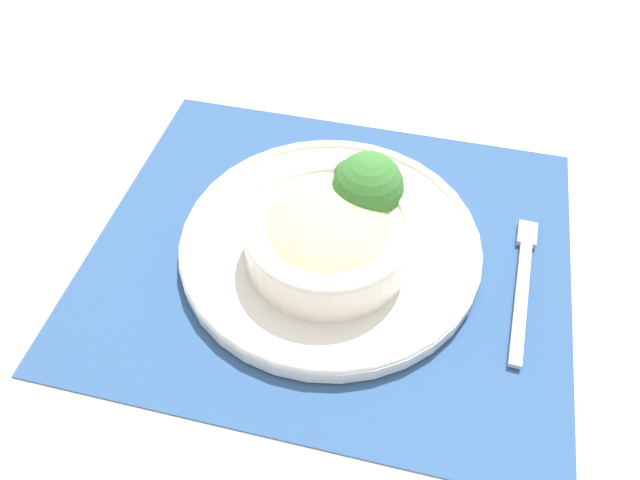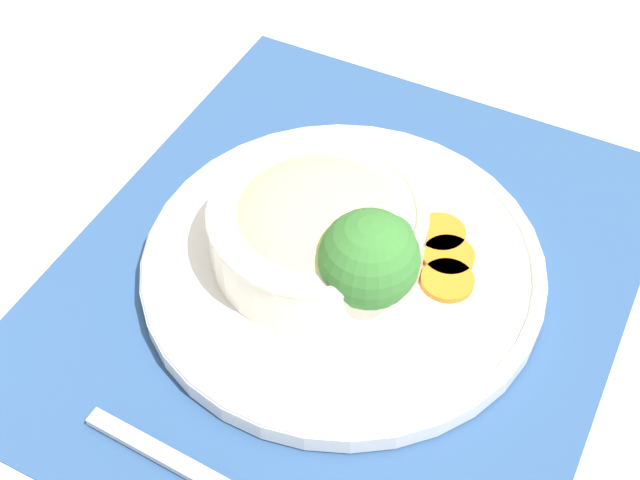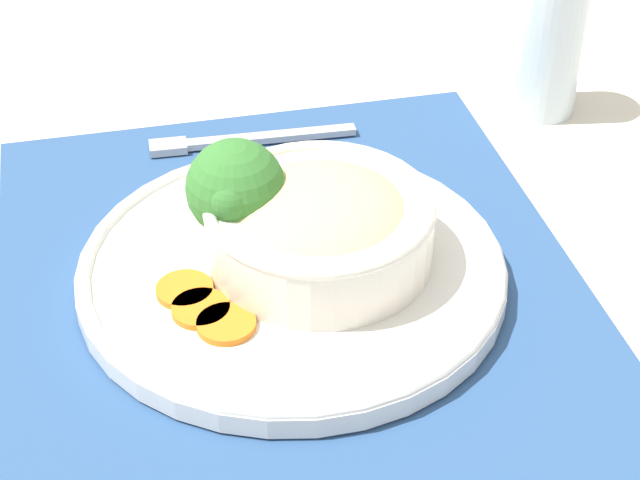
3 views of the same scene
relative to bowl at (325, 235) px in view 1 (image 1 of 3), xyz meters
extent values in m
plane|color=beige|center=(0.00, 0.02, -0.05)|extent=(4.00, 4.00, 0.00)
cube|color=#2D5184|center=(0.00, 0.02, -0.05)|extent=(0.53, 0.47, 0.00)
cylinder|color=white|center=(0.00, 0.02, -0.04)|extent=(0.31, 0.31, 0.02)
torus|color=white|center=(0.00, 0.02, -0.03)|extent=(0.31, 0.31, 0.01)
cylinder|color=silver|center=(0.00, 0.00, -0.01)|extent=(0.16, 0.16, 0.05)
torus|color=silver|center=(0.00, 0.00, 0.02)|extent=(0.17, 0.17, 0.01)
ellipsoid|color=beige|center=(0.00, 0.00, 0.00)|extent=(0.13, 0.13, 0.05)
cylinder|color=#759E51|center=(0.04, 0.05, -0.02)|extent=(0.03, 0.03, 0.02)
sphere|color=#387A33|center=(0.04, 0.05, 0.02)|extent=(0.07, 0.07, 0.07)
sphere|color=#387A33|center=(0.02, 0.06, 0.03)|extent=(0.03, 0.03, 0.03)
sphere|color=#387A33|center=(0.05, 0.05, 0.02)|extent=(0.03, 0.03, 0.03)
cylinder|color=orange|center=(-0.01, 0.10, -0.03)|extent=(0.04, 0.04, 0.01)
cylinder|color=orange|center=(-0.03, 0.10, -0.03)|extent=(0.04, 0.04, 0.01)
cylinder|color=orange|center=(-0.05, 0.08, -0.03)|extent=(0.04, 0.04, 0.01)
cube|color=#B7B7BC|center=(0.20, 0.00, -0.04)|extent=(0.04, 0.18, 0.01)
cube|color=#B7B7BC|center=(0.21, 0.07, -0.04)|extent=(0.02, 0.03, 0.01)
camera|label=1|loc=(0.05, -0.40, 0.46)|focal=35.00mm
camera|label=2|loc=(0.42, 0.17, 0.49)|focal=50.00mm
camera|label=3|loc=(-0.59, 0.19, 0.45)|focal=60.00mm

